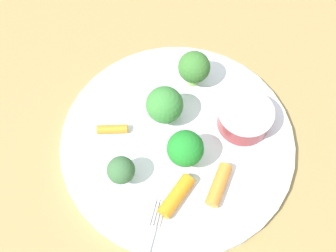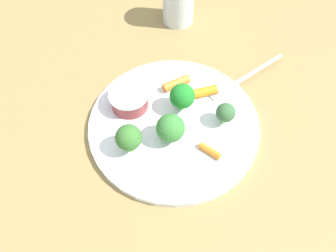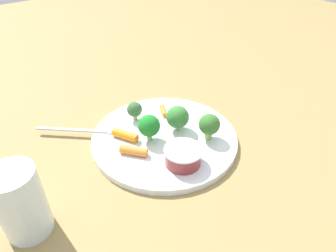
# 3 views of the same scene
# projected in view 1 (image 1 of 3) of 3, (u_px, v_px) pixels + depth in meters

# --- Properties ---
(ground_plane) EXTENTS (2.40, 2.40, 0.00)m
(ground_plane) POSITION_uv_depth(u_px,v_px,m) (177.00, 143.00, 0.48)
(ground_plane) COLOR olive
(plate) EXTENTS (0.27, 0.27, 0.01)m
(plate) POSITION_uv_depth(u_px,v_px,m) (177.00, 141.00, 0.47)
(plate) COLOR white
(plate) RESTS_ON ground_plane
(sauce_cup) EXTENTS (0.06, 0.06, 0.03)m
(sauce_cup) POSITION_uv_depth(u_px,v_px,m) (244.00, 117.00, 0.46)
(sauce_cup) COLOR maroon
(sauce_cup) RESTS_ON plate
(broccoli_floret_0) EXTENTS (0.04, 0.04, 0.05)m
(broccoli_floret_0) POSITION_uv_depth(u_px,v_px,m) (163.00, 106.00, 0.45)
(broccoli_floret_0) COLOR #93AB62
(broccoli_floret_0) RESTS_ON plate
(broccoli_floret_1) EXTENTS (0.04, 0.04, 0.05)m
(broccoli_floret_1) POSITION_uv_depth(u_px,v_px,m) (194.00, 68.00, 0.48)
(broccoli_floret_1) COLOR #85C357
(broccoli_floret_1) RESTS_ON plate
(broccoli_floret_2) EXTENTS (0.03, 0.03, 0.04)m
(broccoli_floret_2) POSITION_uv_depth(u_px,v_px,m) (121.00, 170.00, 0.42)
(broccoli_floret_2) COLOR #8DBB71
(broccoli_floret_2) RESTS_ON plate
(broccoli_floret_3) EXTENTS (0.04, 0.04, 0.05)m
(broccoli_floret_3) POSITION_uv_depth(u_px,v_px,m) (185.00, 149.00, 0.43)
(broccoli_floret_3) COLOR #7EB46C
(broccoli_floret_3) RESTS_ON plate
(carrot_stick_0) EXTENTS (0.04, 0.02, 0.01)m
(carrot_stick_0) POSITION_uv_depth(u_px,v_px,m) (112.00, 129.00, 0.47)
(carrot_stick_0) COLOR orange
(carrot_stick_0) RESTS_ON plate
(carrot_stick_1) EXTENTS (0.05, 0.04, 0.02)m
(carrot_stick_1) POSITION_uv_depth(u_px,v_px,m) (219.00, 185.00, 0.43)
(carrot_stick_1) COLOR orange
(carrot_stick_1) RESTS_ON plate
(carrot_stick_2) EXTENTS (0.05, 0.04, 0.02)m
(carrot_stick_2) POSITION_uv_depth(u_px,v_px,m) (176.00, 196.00, 0.43)
(carrot_stick_2) COLOR orange
(carrot_stick_2) RESTS_ON plate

